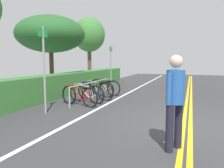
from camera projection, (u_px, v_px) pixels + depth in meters
The scene contains 16 objects.
ground_plane at pixel (187, 126), 5.50m from camera, with size 39.32×11.80×0.05m, color #353538.
centre_line_yellow_inner at pixel (190, 125), 5.47m from camera, with size 35.39×0.10×0.00m, color gold.
centre_line_yellow_outer at pixel (184, 124), 5.53m from camera, with size 35.39×0.10×0.00m, color gold.
bike_lane_stripe_white at pixel (86, 115), 6.46m from camera, with size 35.39×0.12×0.00m, color white.
bike_rack at pixel (92, 86), 9.06m from camera, with size 3.69×0.05×0.72m.
bicycle_0 at pixel (79, 96), 7.80m from camera, with size 0.62×1.71×0.74m.
bicycle_1 at pixel (86, 94), 8.36m from camera, with size 0.56×1.68×0.73m.
bicycle_2 at pixel (95, 91), 8.97m from camera, with size 0.49×1.75×0.77m.
bicycle_3 at pixel (97, 89), 9.69m from camera, with size 0.46×1.67×0.74m.
bicycle_4 at pixel (105, 87), 10.22m from camera, with size 0.54×1.70×0.75m.
pedestrian at pixel (175, 96), 3.87m from camera, with size 0.44×0.32×1.71m.
sign_post_near at pixel (44, 63), 6.50m from camera, with size 0.36×0.06×2.59m.
sign_post_far at pixel (111, 64), 11.56m from camera, with size 0.36×0.06×2.37m.
hedge_backdrop at pixel (74, 82), 11.05m from camera, with size 12.64×0.86×0.99m, color #387533.
tree_mid at pixel (51, 34), 10.84m from camera, with size 3.39×3.39×3.79m.
tree_far_right at pixel (89, 35), 15.97m from camera, with size 2.30×2.30×4.69m.
Camera 1 is at (-5.68, -0.05, 1.63)m, focal length 35.09 mm.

